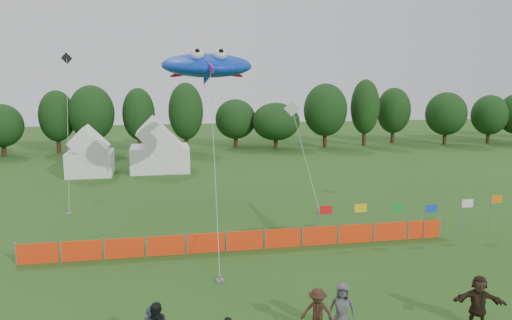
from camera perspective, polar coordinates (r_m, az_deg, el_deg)
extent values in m
cylinder|color=#382314|center=(62.41, -26.87, 1.25)|extent=(0.50, 0.50, 1.91)
ellipsoid|color=black|center=(62.14, -27.05, 3.53)|extent=(4.61, 4.61, 4.30)
cylinder|color=#382314|center=(62.76, -21.63, 1.87)|extent=(0.50, 0.50, 2.38)
ellipsoid|color=black|center=(62.46, -21.80, 4.69)|extent=(4.09, 4.09, 5.35)
cylinder|color=#382314|center=(61.32, -18.11, 1.99)|extent=(0.50, 0.50, 2.57)
ellipsoid|color=black|center=(61.00, -18.28, 5.12)|extent=(5.20, 5.20, 5.79)
cylinder|color=#382314|center=(60.83, -13.15, 2.11)|extent=(0.50, 0.50, 2.46)
ellipsoid|color=black|center=(60.52, -13.27, 5.13)|extent=(3.78, 3.78, 5.55)
cylinder|color=#382314|center=(59.46, -7.95, 2.20)|extent=(0.50, 0.50, 2.66)
ellipsoid|color=black|center=(59.13, -8.02, 5.54)|extent=(4.05, 4.05, 5.99)
cylinder|color=#382314|center=(62.71, -2.34, 2.34)|extent=(0.50, 0.50, 1.98)
ellipsoid|color=black|center=(62.45, -2.36, 4.70)|extent=(5.06, 5.06, 4.46)
cylinder|color=#382314|center=(61.70, 2.27, 2.17)|extent=(0.50, 0.50, 1.86)
ellipsoid|color=black|center=(61.44, 2.28, 4.41)|extent=(5.86, 5.86, 4.18)
cylinder|color=#382314|center=(63.21, 7.87, 2.61)|extent=(0.50, 0.50, 2.62)
ellipsoid|color=black|center=(62.89, 7.94, 5.70)|extent=(5.41, 5.41, 5.89)
cylinder|color=#382314|center=(65.74, 12.25, 2.81)|extent=(0.50, 0.50, 2.78)
ellipsoid|color=black|center=(65.43, 12.36, 5.97)|extent=(3.67, 3.67, 6.26)
cylinder|color=#382314|center=(69.51, 15.34, 2.89)|extent=(0.50, 0.50, 2.42)
ellipsoid|color=black|center=(69.24, 15.45, 5.49)|extent=(4.46, 4.46, 5.44)
cylinder|color=#382314|center=(70.05, 20.76, 2.59)|extent=(0.50, 0.50, 2.24)
ellipsoid|color=black|center=(69.79, 20.90, 4.97)|extent=(5.26, 5.26, 5.03)
cylinder|color=#382314|center=(73.63, 24.99, 2.57)|extent=(0.50, 0.50, 2.10)
ellipsoid|color=black|center=(73.40, 25.14, 4.70)|extent=(4.74, 4.74, 4.73)
cube|color=white|center=(47.45, -18.39, -0.34)|extent=(3.92, 3.92, 2.16)
cube|color=white|center=(47.83, -10.91, 0.17)|extent=(5.36, 4.29, 2.36)
cube|color=#FF380E|center=(26.19, -23.72, -9.76)|extent=(1.90, 0.06, 1.00)
cube|color=#FF380E|center=(25.82, -19.33, -9.76)|extent=(1.90, 0.06, 1.00)
cube|color=#FF380E|center=(25.59, -14.83, -9.70)|extent=(1.90, 0.06, 1.00)
cube|color=#FF380E|center=(25.52, -10.29, -9.59)|extent=(1.90, 0.06, 1.00)
cube|color=#FF380E|center=(25.61, -5.75, -9.41)|extent=(1.90, 0.06, 1.00)
cube|color=#FF380E|center=(25.85, -1.27, -9.18)|extent=(1.90, 0.06, 1.00)
cube|color=#FF380E|center=(26.25, 3.08, -8.90)|extent=(1.90, 0.06, 1.00)
cube|color=#FF380E|center=(26.79, 7.29, -8.59)|extent=(1.90, 0.06, 1.00)
cube|color=#FF380E|center=(27.46, 11.29, -8.24)|extent=(1.90, 0.06, 1.00)
cube|color=#FF380E|center=(28.26, 15.09, -7.88)|extent=(1.90, 0.06, 1.00)
cube|color=#FF380E|center=(29.17, 18.65, -7.51)|extent=(1.90, 0.06, 1.00)
cylinder|color=gray|center=(26.68, 7.19, -7.43)|extent=(0.06, 0.06, 2.09)
cube|color=red|center=(26.56, 7.94, -5.68)|extent=(0.70, 0.02, 0.45)
cylinder|color=gray|center=(27.45, 11.11, -7.08)|extent=(0.06, 0.06, 2.06)
cube|color=yellow|center=(27.37, 11.85, -5.40)|extent=(0.70, 0.02, 0.45)
cylinder|color=gray|center=(28.11, 15.05, -6.86)|extent=(0.06, 0.06, 2.04)
cube|color=#148C26|center=(28.06, 15.76, -5.23)|extent=(0.70, 0.02, 0.45)
cylinder|color=gray|center=(28.99, 18.68, -6.69)|extent=(0.06, 0.06, 1.89)
cube|color=blue|center=(28.97, 19.36, -5.26)|extent=(0.70, 0.02, 0.45)
cylinder|color=gray|center=(29.75, 22.34, -6.23)|extent=(0.06, 0.06, 2.16)
cube|color=white|center=(29.73, 23.01, -4.58)|extent=(0.70, 0.02, 0.45)
cylinder|color=gray|center=(31.08, 25.16, -5.70)|extent=(0.06, 0.06, 2.23)
cube|color=orange|center=(31.08, 25.80, -4.05)|extent=(0.70, 0.02, 0.45)
imported|color=#351E15|center=(17.82, 7.03, -16.94)|extent=(1.29, 1.10, 1.73)
imported|color=#4B4C51|center=(18.00, 9.79, -16.47)|extent=(1.05, 0.85, 1.87)
imported|color=black|center=(19.84, 24.08, -14.58)|extent=(1.86, 1.16, 1.91)
ellipsoid|color=blue|center=(33.50, -5.61, 10.72)|extent=(6.15, 4.78, 2.09)
sphere|color=white|center=(32.17, -6.76, 11.91)|extent=(0.84, 0.84, 0.84)
sphere|color=white|center=(32.32, -4.07, 11.94)|extent=(0.84, 0.84, 0.84)
ellipsoid|color=red|center=(33.58, -8.37, 9.73)|extent=(1.75, 0.77, 0.27)
ellipsoid|color=red|center=(33.88, -2.91, 9.82)|extent=(1.75, 0.77, 0.27)
cube|color=purple|center=(31.22, -5.20, 10.46)|extent=(0.37, 0.96, 0.70)
cylinder|color=#A5A5A5|center=(26.35, -4.79, 0.37)|extent=(0.86, 11.03, 9.25)
cube|color=gray|center=(22.28, -4.13, -13.59)|extent=(0.30, 0.30, 0.10)
cube|color=silver|center=(42.35, 4.13, 5.87)|extent=(1.33, 0.37, 1.33)
cylinder|color=#A5A5A5|center=(37.38, 5.53, 0.65)|extent=(0.98, 10.83, 6.15)
cube|color=gray|center=(32.82, 7.34, -6.01)|extent=(0.30, 0.30, 0.10)
cube|color=black|center=(44.72, -20.83, 10.82)|extent=(0.95, 0.27, 0.95)
cylinder|color=#A5A5A5|center=(39.27, -20.71, 3.57)|extent=(1.45, 11.12, 10.32)
cube|color=gray|center=(34.63, -20.57, -5.73)|extent=(0.30, 0.30, 0.10)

